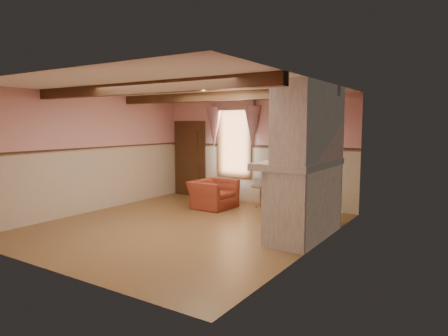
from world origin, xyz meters
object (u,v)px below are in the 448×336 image
Objects in this scene: radiator at (218,190)px; oil_lamp at (305,152)px; bowl at (302,158)px; armchair at (213,194)px; mantel_clock at (312,153)px; side_table at (262,196)px.

radiator is 2.50× the size of oil_lamp.
oil_lamp reaches higher than bowl.
armchair is at bearing 160.11° from oil_lamp.
radiator is 3.92m from oil_lamp.
mantel_clock reaches higher than bowl.
mantel_clock is at bearing 90.00° from bowl.
radiator is (-0.44, 0.87, -0.05)m from armchair.
mantel_clock is 0.42m from oil_lamp.
oil_lamp is (0.00, -0.42, 0.04)m from mantel_clock.
oil_lamp is at bearing -107.78° from armchair.
mantel_clock is at bearing -99.83° from armchair.
armchair is 0.97m from radiator.
radiator is at bearing 28.71° from armchair.
armchair is at bearing 157.68° from bowl.
side_table is 1.96× the size of oil_lamp.
side_table is at bearing -2.96° from radiator.
armchair is 4.43× the size of mantel_clock.
oil_lamp is at bearing -27.11° from radiator.
oil_lamp is (0.00, 0.13, 0.10)m from bowl.
radiator is at bearing 147.94° from bowl.
side_table is 1.43m from radiator.
oil_lamp is (3.20, -1.87, 1.26)m from radiator.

